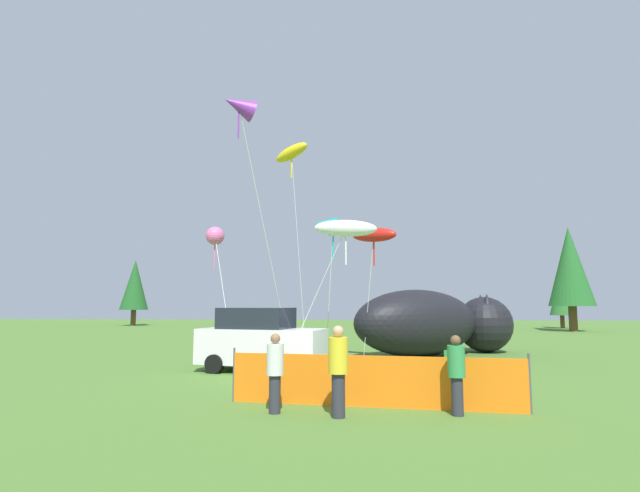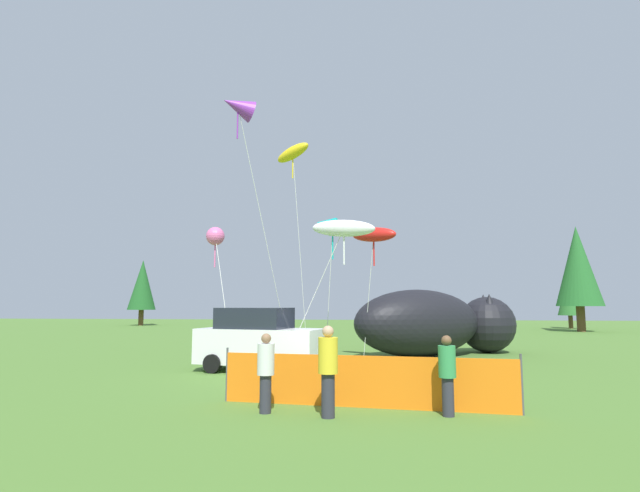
# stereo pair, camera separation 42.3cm
# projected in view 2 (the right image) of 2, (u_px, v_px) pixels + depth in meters

# --- Properties ---
(ground_plane) EXTENTS (120.00, 120.00, 0.00)m
(ground_plane) POSITION_uv_depth(u_px,v_px,m) (324.00, 382.00, 14.77)
(ground_plane) COLOR #4C752D
(parked_car) EXTENTS (4.56, 2.64, 2.18)m
(parked_car) POSITION_uv_depth(u_px,v_px,m) (259.00, 340.00, 17.24)
(parked_car) COLOR white
(parked_car) RESTS_ON ground
(folding_chair) EXTENTS (0.58, 0.58, 0.88)m
(folding_chair) POSITION_uv_depth(u_px,v_px,m) (450.00, 362.00, 15.27)
(folding_chair) COLOR #267F33
(folding_chair) RESTS_ON ground
(inflatable_cat) EXTENTS (8.26, 6.60, 2.95)m
(inflatable_cat) POSITION_uv_depth(u_px,v_px,m) (435.00, 325.00, 22.49)
(inflatable_cat) COLOR black
(inflatable_cat) RESTS_ON ground
(safety_fence) EXTENTS (6.65, 0.84, 1.26)m
(safety_fence) POSITION_uv_depth(u_px,v_px,m) (364.00, 382.00, 11.19)
(safety_fence) COLOR orange
(safety_fence) RESTS_ON ground
(spectator_in_grey_shirt) EXTENTS (0.36, 0.36, 1.65)m
(spectator_in_grey_shirt) POSITION_uv_depth(u_px,v_px,m) (447.00, 372.00, 10.36)
(spectator_in_grey_shirt) COLOR #2D2D38
(spectator_in_grey_shirt) RESTS_ON ground
(spectator_in_yellow_shirt) EXTENTS (0.36, 0.36, 1.67)m
(spectator_in_yellow_shirt) POSITION_uv_depth(u_px,v_px,m) (266.00, 369.00, 10.67)
(spectator_in_yellow_shirt) COLOR #2D2D38
(spectator_in_yellow_shirt) RESTS_ON ground
(spectator_in_blue_shirt) EXTENTS (0.40, 0.40, 1.86)m
(spectator_in_blue_shirt) POSITION_uv_depth(u_px,v_px,m) (328.00, 367.00, 10.25)
(spectator_in_blue_shirt) COLOR #2D2D38
(spectator_in_blue_shirt) RESTS_ON ground
(kite_red_lizard) EXTENTS (2.13, 1.71, 5.55)m
(kite_red_lizard) POSITION_uv_depth(u_px,v_px,m) (374.00, 235.00, 20.65)
(kite_red_lizard) COLOR silver
(kite_red_lizard) RESTS_ON ground
(kite_pink_octopus) EXTENTS (1.99, 2.85, 5.50)m
(kite_pink_octopus) POSITION_uv_depth(u_px,v_px,m) (215.00, 237.00, 20.70)
(kite_pink_octopus) COLOR silver
(kite_pink_octopus) RESTS_ON ground
(kite_white_ghost) EXTENTS (3.41, 0.90, 5.38)m
(kite_white_ghost) POSITION_uv_depth(u_px,v_px,m) (344.00, 229.00, 17.70)
(kite_white_ghost) COLOR silver
(kite_white_ghost) RESTS_ON ground
(kite_teal_diamond) EXTENTS (1.23, 1.20, 5.66)m
(kite_teal_diamond) POSITION_uv_depth(u_px,v_px,m) (333.00, 229.00, 19.94)
(kite_teal_diamond) COLOR silver
(kite_teal_diamond) RESTS_ON ground
(kite_yellow_hero) EXTENTS (2.02, 1.51, 10.41)m
(kite_yellow_hero) POSITION_uv_depth(u_px,v_px,m) (293.00, 154.00, 24.75)
(kite_yellow_hero) COLOR silver
(kite_yellow_hero) RESTS_ON ground
(kite_purple_delta) EXTENTS (2.56, 3.16, 10.50)m
(kite_purple_delta) POSITION_uv_depth(u_px,v_px,m) (238.00, 107.00, 19.32)
(kite_purple_delta) COLOR silver
(kite_purple_delta) RESTS_ON ground
(horizon_tree_east) EXTENTS (3.00, 3.00, 7.16)m
(horizon_tree_east) POSITION_uv_depth(u_px,v_px,m) (142.00, 285.00, 54.89)
(horizon_tree_east) COLOR brown
(horizon_tree_east) RESTS_ON ground
(horizon_tree_west) EXTENTS (3.77, 3.77, 9.00)m
(horizon_tree_west) POSITION_uv_depth(u_px,v_px,m) (578.00, 266.00, 42.63)
(horizon_tree_west) COLOR brown
(horizon_tree_west) RESTS_ON ground
(horizon_tree_mid) EXTENTS (2.20, 2.20, 5.25)m
(horizon_tree_mid) POSITION_uv_depth(u_px,v_px,m) (569.00, 295.00, 47.81)
(horizon_tree_mid) COLOR brown
(horizon_tree_mid) RESTS_ON ground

